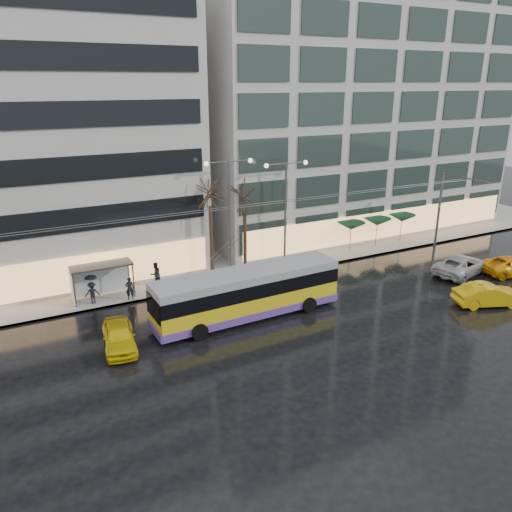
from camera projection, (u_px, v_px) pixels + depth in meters
ground at (275, 338)px, 30.13m from camera, size 140.00×140.00×0.00m
sidewalk at (215, 262)px, 42.70m from camera, size 80.00×10.00×0.15m
kerb at (240, 281)px, 38.56m from camera, size 80.00×0.10×0.15m
building_right at (348, 103)px, 50.13m from camera, size 32.00×14.00×25.00m
trolleybus at (248, 295)px, 32.34m from camera, size 12.71×5.04×5.86m
catenary at (234, 235)px, 35.81m from camera, size 42.24×5.12×7.00m
bus_shelter at (96, 274)px, 34.79m from camera, size 4.20×1.60×2.51m
street_lamp_near at (229, 202)px, 38.07m from camera, size 3.96×0.36×9.03m
street_lamp_far at (286, 199)px, 40.33m from camera, size 3.96×0.36×8.53m
tree_a at (210, 189)px, 37.22m from camera, size 3.20×3.20×8.40m
tree_b at (245, 194)px, 38.92m from camera, size 3.20×3.20×7.70m
parasol_a at (351, 226)px, 44.62m from camera, size 2.50×2.50×2.65m
parasol_b at (377, 222)px, 45.93m from camera, size 2.50×2.50×2.65m
parasol_c at (402, 218)px, 47.23m from camera, size 2.50×2.50×2.65m
taxi_a at (119, 336)px, 28.82m from camera, size 2.36×4.59×1.49m
taxi_b at (488, 295)px, 34.35m from camera, size 4.96×3.14×1.54m
sedan_silver at (461, 265)px, 39.91m from camera, size 5.98×3.82×1.53m
pedestrian_a at (129, 280)px, 34.69m from camera, size 1.10×1.11×2.19m
pedestrian_b at (155, 274)px, 37.33m from camera, size 1.06×0.95×1.81m
pedestrian_c at (92, 288)px, 34.19m from camera, size 1.04×0.86×2.11m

